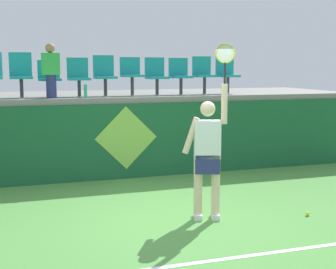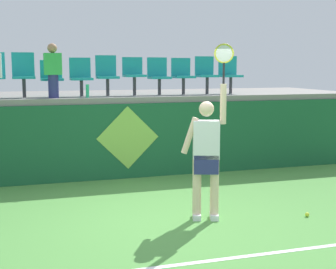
% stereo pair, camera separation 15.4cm
% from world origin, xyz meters
% --- Properties ---
extents(ground_plane, '(40.00, 40.00, 0.00)m').
position_xyz_m(ground_plane, '(0.00, 0.00, 0.00)').
color(ground_plane, '#519342').
extents(court_back_wall, '(11.11, 0.20, 1.51)m').
position_xyz_m(court_back_wall, '(0.00, 2.99, 0.76)').
color(court_back_wall, '#195633').
rests_on(court_back_wall, ground_plane).
extents(spectator_platform, '(11.11, 3.13, 0.12)m').
position_xyz_m(spectator_platform, '(0.00, 4.51, 1.57)').
color(spectator_platform, gray).
rests_on(spectator_platform, court_back_wall).
extents(court_baseline_stripe, '(10.00, 0.08, 0.01)m').
position_xyz_m(court_baseline_stripe, '(0.00, -1.51, 0.00)').
color(court_baseline_stripe, white).
rests_on(court_baseline_stripe, ground_plane).
extents(tennis_player, '(0.73, 0.36, 2.58)m').
position_xyz_m(tennis_player, '(0.52, -0.02, 1.00)').
color(tennis_player, white).
rests_on(tennis_player, ground_plane).
extents(tennis_ball, '(0.07, 0.07, 0.07)m').
position_xyz_m(tennis_ball, '(2.02, -0.38, 0.03)').
color(tennis_ball, '#D1E533').
rests_on(tennis_ball, ground_plane).
extents(water_bottle, '(0.07, 0.07, 0.26)m').
position_xyz_m(water_bottle, '(-0.77, 3.13, 1.77)').
color(water_bottle, '#26B272').
rests_on(water_bottle, spectator_platform).
extents(stadium_chair_1, '(0.44, 0.42, 0.90)m').
position_xyz_m(stadium_chair_1, '(-1.97, 3.68, 2.12)').
color(stadium_chair_1, '#38383D').
rests_on(stadium_chair_1, spectator_platform).
extents(stadium_chair_2, '(0.44, 0.42, 0.74)m').
position_xyz_m(stadium_chair_2, '(-1.42, 3.67, 2.05)').
color(stadium_chair_2, '#38383D').
rests_on(stadium_chair_2, spectator_platform).
extents(stadium_chair_3, '(0.44, 0.42, 0.80)m').
position_xyz_m(stadium_chair_3, '(-0.83, 3.67, 2.07)').
color(stadium_chair_3, '#38383D').
rests_on(stadium_chair_3, spectator_platform).
extents(stadium_chair_4, '(0.44, 0.42, 0.85)m').
position_xyz_m(stadium_chair_4, '(-0.28, 3.68, 2.10)').
color(stadium_chair_4, '#38383D').
rests_on(stadium_chair_4, spectator_platform).
extents(stadium_chair_5, '(0.44, 0.42, 0.81)m').
position_xyz_m(stadium_chair_5, '(0.29, 3.67, 2.11)').
color(stadium_chair_5, '#38383D').
rests_on(stadium_chair_5, spectator_platform).
extents(stadium_chair_6, '(0.44, 0.42, 0.81)m').
position_xyz_m(stadium_chair_6, '(0.85, 3.67, 2.08)').
color(stadium_chair_6, '#38383D').
rests_on(stadium_chair_6, spectator_platform).
extents(stadium_chair_7, '(0.44, 0.42, 0.80)m').
position_xyz_m(stadium_chair_7, '(1.40, 3.67, 2.08)').
color(stadium_chair_7, '#38383D').
rests_on(stadium_chair_7, spectator_platform).
extents(stadium_chair_8, '(0.44, 0.42, 0.84)m').
position_xyz_m(stadium_chair_8, '(1.96, 3.67, 2.11)').
color(stadium_chair_8, '#38383D').
rests_on(stadium_chair_8, spectator_platform).
extents(stadium_chair_9, '(0.44, 0.42, 0.85)m').
position_xyz_m(stadium_chair_9, '(2.53, 3.67, 2.11)').
color(stadium_chair_9, '#38383D').
rests_on(stadium_chair_9, spectator_platform).
extents(spectator_1, '(0.34, 0.20, 1.06)m').
position_xyz_m(spectator_1, '(-1.42, 3.24, 2.19)').
color(spectator_1, navy).
rests_on(spectator_1, spectator_platform).
extents(wall_signage_mount, '(1.27, 0.01, 1.47)m').
position_xyz_m(wall_signage_mount, '(-0.02, 2.89, 0.00)').
color(wall_signage_mount, '#195633').
rests_on(wall_signage_mount, ground_plane).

